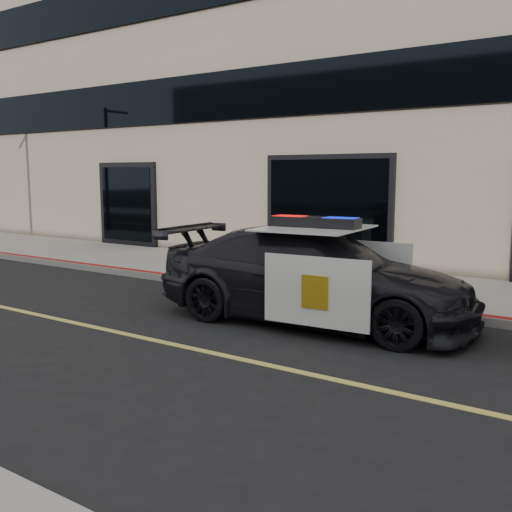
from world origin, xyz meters
The scene contains 5 objects.
ground centered at (0.00, 0.00, 0.00)m, with size 120.00×120.00×0.00m, color black.
sidewalk_n centered at (0.00, 5.25, 0.07)m, with size 60.00×3.50×0.15m, color gray.
building_n centered at (0.00, 10.50, 6.00)m, with size 60.00×7.00×12.00m, color #756856.
police_car centered at (1.11, 2.28, 0.77)m, with size 2.87×5.54×1.72m.
fire_hydrant centered at (-1.05, 4.11, 0.49)m, with size 0.33×0.46×0.74m.
Camera 1 is at (5.38, -5.84, 2.40)m, focal length 40.00 mm.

